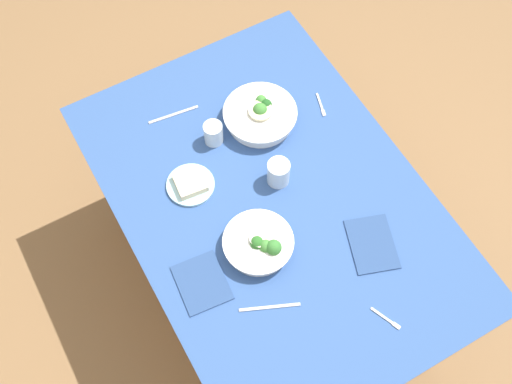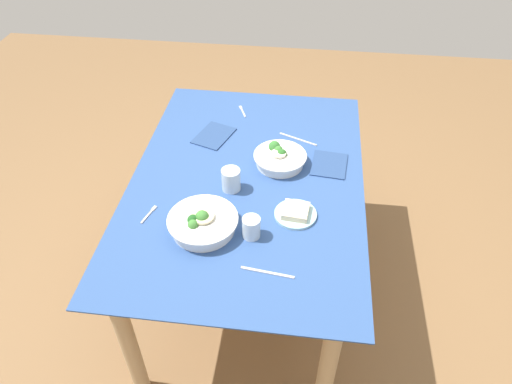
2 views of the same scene
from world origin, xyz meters
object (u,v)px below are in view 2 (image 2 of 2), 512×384
water_glass_side (231,180)px  table_knife_right (298,139)px  fork_by_far_bowl (242,111)px  napkin_folded_lower (329,165)px  fork_by_near_bowl (149,214)px  water_glass_center (251,227)px  broccoli_bowl_near (203,223)px  broccoli_bowl_far (280,158)px  napkin_folded_upper (214,136)px  table_knife_left (267,272)px  bread_side_plate (296,213)px

water_glass_side → table_knife_right: 0.48m
fork_by_far_bowl → napkin_folded_lower: (0.41, 0.46, 0.00)m
fork_by_far_bowl → table_knife_right: size_ratio=0.53×
water_glass_side → fork_by_near_bowl: bearing=-57.2°
table_knife_right → water_glass_center: bearing=-78.8°
water_glass_center → fork_by_far_bowl: 0.90m
broccoli_bowl_near → water_glass_center: broccoli_bowl_near is taller
fork_by_near_bowl → napkin_folded_lower: bearing=-43.9°
table_knife_right → broccoli_bowl_far: bearing=-86.9°
broccoli_bowl_near → broccoli_bowl_far: bearing=150.0°
water_glass_center → table_knife_right: size_ratio=0.44×
napkin_folded_upper → table_knife_left: bearing=23.4°
table_knife_left → table_knife_right: size_ratio=0.98×
broccoli_bowl_far → napkin_folded_lower: bearing=94.2°
napkin_folded_lower → table_knife_left: bearing=-18.3°
napkin_folded_lower → fork_by_far_bowl: bearing=-131.2°
fork_by_far_bowl → napkin_folded_lower: bearing=-154.1°
broccoli_bowl_near → fork_by_far_bowl: bearing=178.1°
water_glass_side → fork_by_near_bowl: (0.20, -0.31, -0.05)m
table_knife_right → napkin_folded_upper: (0.02, -0.42, 0.00)m
table_knife_left → napkin_folded_upper: napkin_folded_upper is taller
water_glass_center → table_knife_left: (0.18, 0.08, -0.04)m
broccoli_bowl_near → fork_by_far_bowl: (-0.88, 0.03, -0.03)m
table_knife_left → napkin_folded_upper: (-0.82, -0.35, 0.00)m
table_knife_left → water_glass_center: bearing=121.6°
water_glass_side → napkin_folded_lower: bearing=117.3°
table_knife_right → napkin_folded_lower: (0.18, 0.15, 0.00)m
bread_side_plate → water_glass_side: water_glass_side is taller
broccoli_bowl_near → napkin_folded_lower: 0.68m
table_knife_left → table_knife_right: 0.84m
broccoli_bowl_far → broccoli_bowl_near: (0.46, -0.26, 0.00)m
fork_by_far_bowl → fork_by_near_bowl: (0.82, -0.27, -0.00)m
table_knife_left → broccoli_bowl_near: bearing=152.8°
water_glass_center → fork_by_near_bowl: size_ratio=0.84×
broccoli_bowl_near → fork_by_near_bowl: 0.25m
napkin_folded_upper → table_knife_right: bearing=93.0°
fork_by_far_bowl → table_knife_right: same height
water_glass_center → napkin_folded_upper: (-0.64, -0.27, -0.04)m
broccoli_bowl_far → fork_by_far_bowl: 0.48m
broccoli_bowl_near → napkin_folded_lower: bearing=133.8°
broccoli_bowl_far → water_glass_side: (0.20, -0.19, 0.02)m
bread_side_plate → fork_by_far_bowl: (-0.75, -0.33, -0.01)m
water_glass_side → broccoli_bowl_far: bearing=136.2°
table_knife_left → napkin_folded_lower: 0.69m
broccoli_bowl_far → fork_by_near_bowl: bearing=-51.5°
broccoli_bowl_near → table_knife_right: 0.74m
fork_by_near_bowl → table_knife_left: 0.57m
napkin_folded_upper → fork_by_far_bowl: bearing=156.1°
bread_side_plate → table_knife_left: (0.31, -0.08, -0.01)m
water_glass_center → fork_by_near_bowl: water_glass_center is taller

